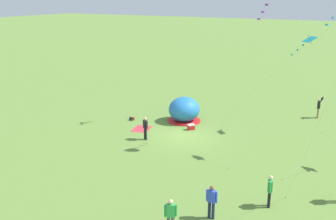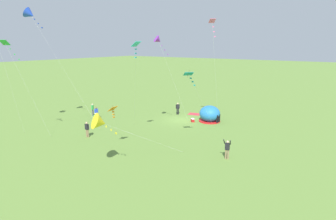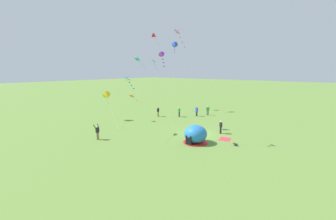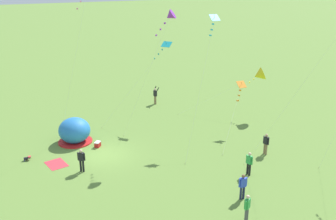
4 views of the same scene
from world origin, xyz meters
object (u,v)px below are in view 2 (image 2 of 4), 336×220
Objects in this scene: popup_tent at (210,114)px; person_watching_sky at (96,113)px; person_strolling at (227,148)px; kite_orange at (113,110)px; person_center_field at (87,129)px; toddler_crawling at (209,112)px; cooler_box at (193,120)px; kite_teal at (190,77)px; person_with_toddler at (96,119)px; kite_green at (8,47)px; kite_blue at (30,14)px; kite_purple at (158,40)px; person_far_back at (93,109)px; kite_yellow at (100,122)px; person_near_tent at (178,108)px; kite_cyan at (136,48)px; kite_pink at (213,27)px.

person_watching_sky is at bearing 31.78° from popup_tent.
kite_orange reaches higher than person_strolling.
toddler_crawling is at bearing -109.96° from person_center_field.
cooler_box is at bearing -119.09° from person_center_field.
person_with_toddler is at bearing 5.23° from kite_teal.
kite_green is 5.38m from kite_blue.
kite_purple reaches higher than person_watching_sky.
person_with_toddler is 8.81m from kite_orange.
person_far_back is (12.97, 10.87, 0.79)m from toddler_crawling.
person_with_toddler is 11.94m from kite_green.
kite_blue is at bearing -12.81° from kite_yellow.
person_center_field is 0.37× the size of kite_orange.
person_near_tent is 0.23× the size of kite_teal.
cooler_box is 13.64m from kite_cyan.
kite_purple is at bearing -93.19° from kite_orange.
person_center_field is 10.84m from kite_green.
person_far_back is at bearing -27.52° from person_watching_sky.
person_watching_sky is at bearing 24.06° from kite_pink.
person_strolling is 1.10× the size of person_far_back.
kite_purple is at bearing -149.41° from kite_blue.
popup_tent is 1.49× the size of person_strolling.
kite_pink is at bearing 159.02° from person_near_tent.
person_with_toddler is 0.23× the size of kite_teal.
kite_pink reaches higher than person_near_tent.
kite_green reaches higher than person_center_field.
kite_green is (12.59, 18.08, 8.58)m from popup_tent.
person_with_toddler is 0.17× the size of kite_green.
kite_teal is at bearing 99.91° from kite_pink.
popup_tent is 12.18m from kite_purple.
person_with_toddler is at bearing 144.48° from person_far_back.
kite_yellow is 1.04× the size of kite_teal.
person_with_toddler and person_far_back have the same top height.
person_near_tent is 15.03m from kite_cyan.
person_watching_sky is 0.22× the size of kite_yellow.
kite_purple reaches higher than popup_tent.
person_near_tent is 0.16× the size of kite_purple.
kite_teal is at bearing -157.70° from person_center_field.
kite_yellow is at bearing 167.19° from kite_blue.
person_strolling is (-8.20, 8.29, 0.78)m from cooler_box.
kite_green is at bearing 101.82° from person_far_back.
kite_orange reaches higher than popup_tent.
kite_green is 1.36× the size of kite_teal.
kite_green is 0.81× the size of kite_pink.
person_watching_sky is at bearing 30.16° from cooler_box.
cooler_box is at bearing -135.40° from person_with_toddler.
person_far_back is 18.15m from kite_teal.
kite_cyan is at bearing 104.24° from person_near_tent.
person_watching_sky is at bearing -105.22° from kite_blue.
kite_purple is at bearing -14.32° from person_strolling.
person_strolling is at bearing 121.61° from toddler_crawling.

